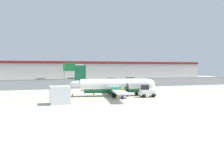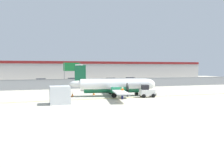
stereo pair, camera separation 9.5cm
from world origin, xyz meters
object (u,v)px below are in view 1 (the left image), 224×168
Objects in this scene: commuter_airplane at (115,86)px; traffic_cone_near_right at (72,94)px; cargo_container at (60,95)px; parked_car_0 at (40,82)px; parked_car_3 at (130,80)px; parked_car_1 at (72,81)px; highway_sign at (72,69)px; ground_crew_worker at (122,93)px; baggage_tug at (147,92)px; traffic_cone_near_left at (94,93)px; parked_car_2 at (111,81)px.

commuter_airplane is 25.09× the size of traffic_cone_near_right.
cargo_container reaches higher than parked_car_0.
parked_car_0 is at bearing -178.46° from parked_car_3.
traffic_cone_near_right is 25.28m from parked_car_1.
commuter_airplane is 16.14m from highway_sign.
commuter_airplane is 9.44× the size of ground_crew_worker.
parked_car_3 is (21.36, 30.53, -0.21)m from cargo_container.
parked_car_0 and parked_car_1 have the same top height.
parked_car_1 is (-7.68, 29.32, 0.04)m from baggage_tug.
baggage_tug is at bearing -104.80° from parked_car_3.
highway_sign is (-2.10, 12.92, 3.83)m from traffic_cone_near_left.
parked_car_3 is at bearing 35.20° from ground_crew_worker.
commuter_airplane reaches higher than parked_car_3.
cargo_container is (-8.60, -1.41, 0.15)m from ground_crew_worker.
parked_car_2 and parked_car_3 have the same top height.
cargo_container is 32.53m from parked_car_2.
commuter_airplane reaches higher than parked_car_0.
parked_car_0 is 24.40m from parked_car_3.
ground_crew_worker is 6.72m from traffic_cone_near_left.
commuter_airplane is 25.09× the size of traffic_cone_near_left.
parked_car_0 is at bearing 94.42° from cargo_container.
parked_car_1 is (5.15, 31.66, -0.21)m from cargo_container.
parked_car_1 is 10.36m from parked_car_2.
traffic_cone_near_left is 0.15× the size of parked_car_3.
parked_car_2 is at bearing 59.97° from traffic_cone_near_right.
baggage_tug is at bearing 121.69° from parked_car_0.
commuter_airplane is 2.92× the size of highway_sign.
cargo_container is 0.57× the size of parked_car_3.
baggage_tug reaches higher than parked_car_0.
baggage_tug is at bearing -36.37° from traffic_cone_near_left.
parked_car_0 is 1.00× the size of parked_car_3.
baggage_tug is 30.31m from parked_car_1.
commuter_airplane is 28.06m from parked_car_0.
parked_car_1 is at bearing 178.06° from parked_car_3.
commuter_airplane is at bearing -100.91° from parked_car_2.
parked_car_1 is 0.98× the size of parked_car_2.
baggage_tug is at bearing -76.02° from parked_car_1.
parked_car_0 is 12.76m from highway_sign.
parked_car_2 reaches higher than traffic_cone_near_left.
parked_car_3 is (8.53, 28.20, 0.04)m from baggage_tug.
commuter_airplane reaches higher than parked_car_1.
commuter_airplane reaches higher than baggage_tug.
ground_crew_worker is at bearing -111.63° from parked_car_3.
ground_crew_worker is at bearing -99.27° from parked_car_2.
traffic_cone_near_right is 0.15× the size of parked_car_2.
cargo_container is 32.07m from parked_car_1.
traffic_cone_near_left is at bearing -121.97° from parked_car_3.
cargo_container reaches higher than traffic_cone_near_right.
ground_crew_worker is 31.56m from parked_car_0.
traffic_cone_near_right is at bearing -115.94° from parked_car_2.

